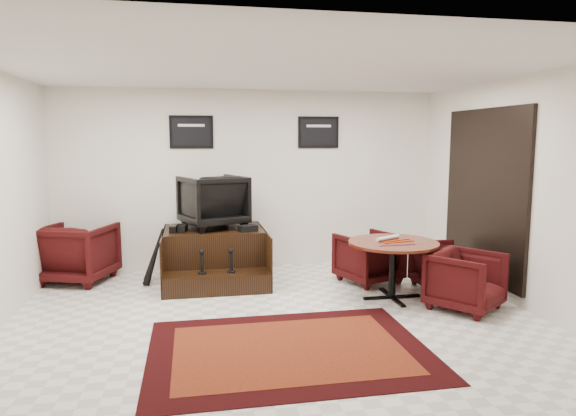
# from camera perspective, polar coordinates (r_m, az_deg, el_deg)

# --- Properties ---
(ground) EXTENTS (6.00, 6.00, 0.00)m
(ground) POSITION_cam_1_polar(r_m,az_deg,el_deg) (6.01, -1.29, -12.22)
(ground) COLOR white
(ground) RESTS_ON ground
(room_shell) EXTENTS (6.02, 5.02, 2.81)m
(room_shell) POSITION_cam_1_polar(r_m,az_deg,el_deg) (5.85, 2.41, 5.14)
(room_shell) COLOR silver
(room_shell) RESTS_ON ground
(area_rug) EXTENTS (2.70, 2.02, 0.01)m
(area_rug) POSITION_cam_1_polar(r_m,az_deg,el_deg) (5.19, 0.11, -15.46)
(area_rug) COLOR black
(area_rug) RESTS_ON ground
(shine_podium) EXTENTS (1.45, 1.49, 0.75)m
(shine_podium) POSITION_cam_1_polar(r_m,az_deg,el_deg) (7.58, -8.17, -5.36)
(shine_podium) COLOR black
(shine_podium) RESTS_ON ground
(shine_chair) EXTENTS (1.06, 1.03, 0.86)m
(shine_chair) POSITION_cam_1_polar(r_m,az_deg,el_deg) (7.59, -8.34, 1.03)
(shine_chair) COLOR black
(shine_chair) RESTS_ON shine_podium
(shoes_pair) EXTENTS (0.26, 0.30, 0.10)m
(shoes_pair) POSITION_cam_1_polar(r_m,az_deg,el_deg) (7.39, -12.07, -2.22)
(shoes_pair) COLOR black
(shoes_pair) RESTS_ON shine_podium
(polish_kit) EXTENTS (0.28, 0.24, 0.08)m
(polish_kit) POSITION_cam_1_polar(r_m,az_deg,el_deg) (7.30, -4.47, -2.26)
(polish_kit) COLOR black
(polish_kit) RESTS_ON shine_podium
(umbrella_black) EXTENTS (0.29, 0.11, 0.79)m
(umbrella_black) POSITION_cam_1_polar(r_m,az_deg,el_deg) (7.44, -14.68, -5.38)
(umbrella_black) COLOR black
(umbrella_black) RESTS_ON ground
(umbrella_hooked) EXTENTS (0.30, 0.11, 0.80)m
(umbrella_hooked) POSITION_cam_1_polar(r_m,az_deg,el_deg) (7.65, -14.59, -4.97)
(umbrella_hooked) COLOR black
(umbrella_hooked) RESTS_ON ground
(armchair_side) EXTENTS (1.13, 1.10, 0.93)m
(armchair_side) POSITION_cam_1_polar(r_m,az_deg,el_deg) (7.99, -22.33, -4.33)
(armchair_side) COLOR black
(armchair_side) RESTS_ON ground
(meeting_table) EXTENTS (1.14, 1.14, 0.75)m
(meeting_table) POSITION_cam_1_polar(r_m,az_deg,el_deg) (6.70, 11.60, -4.44)
(meeting_table) COLOR #3F1609
(meeting_table) RESTS_ON ground
(table_chair_back) EXTENTS (0.97, 0.94, 0.79)m
(table_chair_back) POSITION_cam_1_polar(r_m,az_deg,el_deg) (7.47, 8.94, -5.18)
(table_chair_back) COLOR black
(table_chair_back) RESTS_ON ground
(table_chair_window) EXTENTS (0.64, 0.68, 0.70)m
(table_chair_window) POSITION_cam_1_polar(r_m,az_deg,el_deg) (7.38, 16.75, -5.93)
(table_chair_window) COLOR black
(table_chair_window) RESTS_ON ground
(table_chair_corner) EXTENTS (1.03, 1.02, 0.78)m
(table_chair_corner) POSITION_cam_1_polar(r_m,az_deg,el_deg) (6.57, 19.16, -7.35)
(table_chair_corner) COLOR black
(table_chair_corner) RESTS_ON ground
(paper_roll) EXTENTS (0.39, 0.25, 0.05)m
(paper_roll) POSITION_cam_1_polar(r_m,az_deg,el_deg) (6.78, 11.04, -3.28)
(paper_roll) COLOR silver
(paper_roll) RESTS_ON meeting_table
(table_clutter) EXTENTS (0.56, 0.39, 0.01)m
(table_clutter) POSITION_cam_1_polar(r_m,az_deg,el_deg) (6.64, 12.13, -3.73)
(table_clutter) COLOR #D23F0B
(table_clutter) RESTS_ON meeting_table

